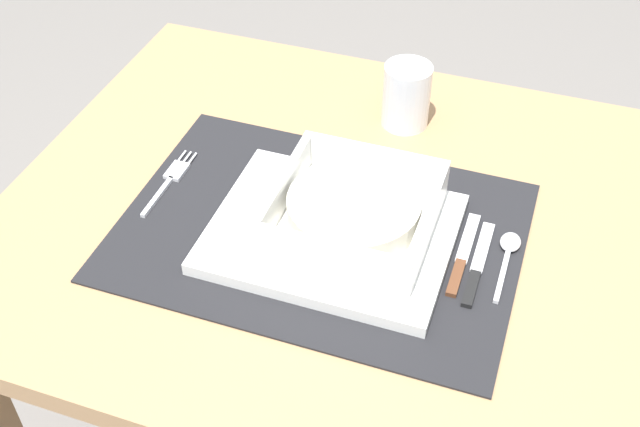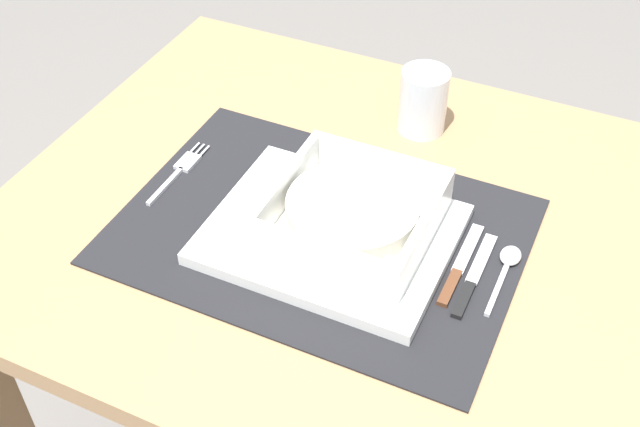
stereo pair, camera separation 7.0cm
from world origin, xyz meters
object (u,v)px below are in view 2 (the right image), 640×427
(butter_knife, at_px, (472,280))
(drinking_glass, at_px, (423,104))
(dining_table, at_px, (345,278))
(bread_knife, at_px, (459,268))
(porridge_bowl, at_px, (352,215))
(fork, at_px, (182,168))
(spoon, at_px, (508,263))

(butter_knife, xyz_separation_m, drinking_glass, (-0.15, 0.25, 0.03))
(dining_table, distance_m, bread_knife, 0.20)
(dining_table, relative_size, butter_knife, 6.12)
(dining_table, xyz_separation_m, bread_knife, (0.15, -0.03, 0.12))
(dining_table, height_order, bread_knife, bread_knife)
(porridge_bowl, distance_m, butter_knife, 0.15)
(dining_table, relative_size, fork, 6.31)
(porridge_bowl, bearing_deg, drinking_glass, 90.36)
(fork, xyz_separation_m, bread_knife, (0.38, -0.02, 0.00))
(butter_knife, height_order, drinking_glass, drinking_glass)
(spoon, bearing_deg, drinking_glass, 132.35)
(spoon, distance_m, butter_knife, 0.05)
(fork, relative_size, drinking_glass, 1.48)
(drinking_glass, bearing_deg, fork, -138.42)
(porridge_bowl, distance_m, drinking_glass, 0.25)
(dining_table, bearing_deg, porridge_bowl, -60.17)
(dining_table, xyz_separation_m, drinking_glass, (0.02, 0.21, 0.15))
(dining_table, xyz_separation_m, porridge_bowl, (0.02, -0.04, 0.15))
(porridge_bowl, bearing_deg, bread_knife, 2.02)
(drinking_glass, bearing_deg, bread_knife, -61.31)
(porridge_bowl, height_order, spoon, porridge_bowl)
(spoon, distance_m, bread_knife, 0.06)
(dining_table, height_order, butter_knife, butter_knife)
(butter_knife, distance_m, bread_knife, 0.02)
(porridge_bowl, distance_m, fork, 0.25)
(bread_knife, xyz_separation_m, drinking_glass, (-0.13, 0.24, 0.03))
(bread_knife, distance_m, drinking_glass, 0.28)
(fork, relative_size, butter_knife, 0.97)
(fork, xyz_separation_m, drinking_glass, (0.25, 0.22, 0.03))
(dining_table, height_order, fork, fork)
(fork, relative_size, spoon, 1.20)
(porridge_bowl, xyz_separation_m, fork, (-0.25, 0.02, -0.04))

